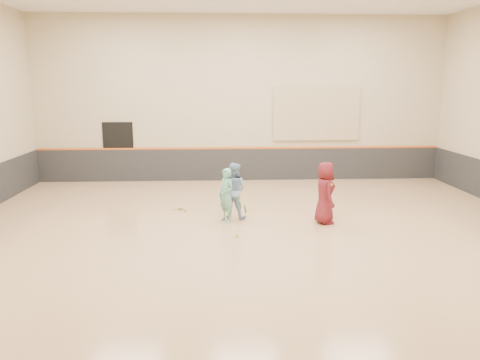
{
  "coord_description": "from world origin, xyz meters",
  "views": [
    {
      "loc": [
        -0.88,
        -11.29,
        3.56
      ],
      "look_at": [
        -0.3,
        0.4,
        1.15
      ],
      "focal_mm": 35.0,
      "sensor_mm": 36.0,
      "label": 1
    }
  ],
  "objects_px": {
    "young_man": "(325,193)",
    "spare_racket": "(176,207)",
    "girl": "(226,195)",
    "instructor": "(233,190)"
  },
  "relations": [
    {
      "from": "spare_racket",
      "to": "young_man",
      "type": "bearing_deg",
      "value": -21.18
    },
    {
      "from": "instructor",
      "to": "young_man",
      "type": "xyz_separation_m",
      "value": [
        2.34,
        -0.61,
        0.05
      ]
    },
    {
      "from": "instructor",
      "to": "young_man",
      "type": "bearing_deg",
      "value": -172.43
    },
    {
      "from": "instructor",
      "to": "young_man",
      "type": "height_order",
      "value": "young_man"
    },
    {
      "from": "instructor",
      "to": "young_man",
      "type": "distance_m",
      "value": 2.42
    },
    {
      "from": "instructor",
      "to": "spare_racket",
      "type": "distance_m",
      "value": 1.99
    },
    {
      "from": "young_man",
      "to": "spare_racket",
      "type": "xyz_separation_m",
      "value": [
        -3.97,
        1.54,
        -0.73
      ]
    },
    {
      "from": "girl",
      "to": "young_man",
      "type": "bearing_deg",
      "value": 47.66
    },
    {
      "from": "girl",
      "to": "spare_racket",
      "type": "relative_size",
      "value": 2.3
    },
    {
      "from": "girl",
      "to": "instructor",
      "type": "relative_size",
      "value": 0.94
    }
  ]
}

